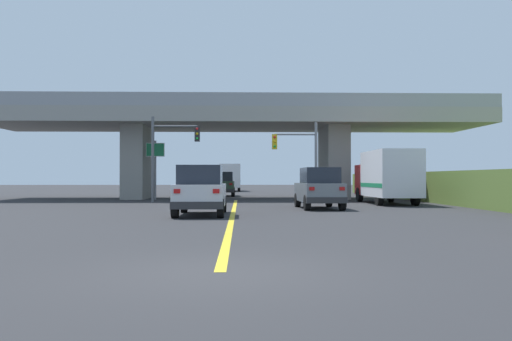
% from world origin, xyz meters
% --- Properties ---
extents(ground, '(160.00, 160.00, 0.00)m').
position_xyz_m(ground, '(0.00, 31.19, 0.00)').
color(ground, '#2B2B2D').
extents(overpass_bridge, '(35.81, 8.44, 7.21)m').
position_xyz_m(overpass_bridge, '(0.00, 31.19, 5.18)').
color(overpass_bridge, gray).
rests_on(overpass_bridge, ground).
extents(lane_divider_stripe, '(0.20, 28.07, 0.01)m').
position_xyz_m(lane_divider_stripe, '(0.00, 14.04, 0.00)').
color(lane_divider_stripe, yellow).
rests_on(lane_divider_stripe, ground).
extents(suv_lead, '(1.98, 4.45, 2.02)m').
position_xyz_m(suv_lead, '(-1.29, 13.30, 1.01)').
color(suv_lead, silver).
rests_on(suv_lead, ground).
extents(suv_crossing, '(2.04, 4.39, 2.02)m').
position_xyz_m(suv_crossing, '(4.18, 17.77, 1.01)').
color(suv_crossing, slate).
rests_on(suv_crossing, ground).
extents(box_truck, '(2.33, 7.17, 3.07)m').
position_xyz_m(box_truck, '(8.91, 22.65, 1.62)').
color(box_truck, red).
rests_on(box_truck, ground).
extents(sedan_oncoming, '(2.05, 4.80, 2.02)m').
position_xyz_m(sedan_oncoming, '(-1.21, 36.52, 1.02)').
color(sedan_oncoming, '#2D4C33').
rests_on(sedan_oncoming, ground).
extents(traffic_signal_nearside, '(2.91, 0.36, 5.09)m').
position_xyz_m(traffic_signal_nearside, '(4.15, 25.73, 3.18)').
color(traffic_signal_nearside, slate).
rests_on(traffic_signal_nearside, ground).
extents(traffic_signal_farside, '(3.02, 0.36, 5.34)m').
position_xyz_m(traffic_signal_farside, '(-4.14, 25.04, 3.43)').
color(traffic_signal_farside, '#56595E').
rests_on(traffic_signal_farside, ground).
extents(highway_sign, '(1.30, 0.17, 4.15)m').
position_xyz_m(highway_sign, '(-5.70, 29.48, 2.97)').
color(highway_sign, slate).
rests_on(highway_sign, ground).
extents(semi_truck_distant, '(2.33, 6.81, 3.08)m').
position_xyz_m(semi_truck_distant, '(-0.87, 53.46, 1.62)').
color(semi_truck_distant, navy).
rests_on(semi_truck_distant, ground).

